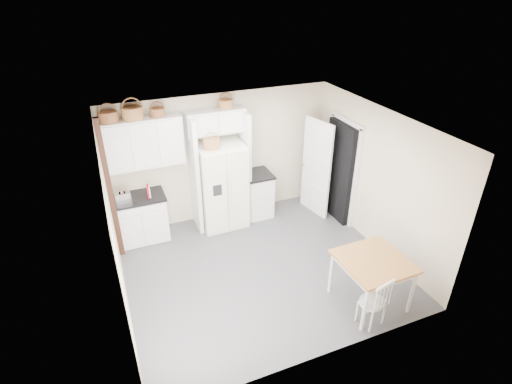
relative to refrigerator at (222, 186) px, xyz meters
name	(u,v)px	position (x,y,z in m)	size (l,w,h in m)	color
floor	(261,268)	(0.15, -1.62, -0.87)	(4.50, 4.50, 0.00)	#4A4852
ceiling	(262,127)	(0.15, -1.62, 1.73)	(4.50, 4.50, 0.00)	white
wall_back	(222,157)	(0.15, 0.38, 0.43)	(4.50, 4.50, 0.00)	#C0B290
wall_left	(114,235)	(-2.10, -1.62, 0.43)	(4.00, 4.00, 0.00)	#C0B290
wall_right	(377,180)	(2.40, -1.62, 0.43)	(4.00, 4.00, 0.00)	#C0B290
refrigerator	(222,186)	(0.00, 0.00, 0.00)	(0.89, 0.72, 1.73)	white
base_cab_left	(141,219)	(-1.62, 0.08, -0.42)	(0.95, 0.60, 0.88)	silver
base_cab_right	(257,195)	(0.79, 0.08, -0.41)	(0.52, 0.63, 0.92)	silver
dining_table	(370,281)	(1.39, -3.00, -0.46)	(0.98, 0.98, 0.82)	olive
windsor_chair	(372,302)	(1.15, -3.37, -0.47)	(0.39, 0.35, 0.80)	silver
counter_left	(137,198)	(-1.62, 0.08, 0.04)	(0.99, 0.64, 0.04)	black
counter_right	(257,174)	(0.79, 0.08, 0.07)	(0.56, 0.67, 0.04)	black
toaster	(123,197)	(-1.86, -0.02, 0.15)	(0.27, 0.16, 0.19)	silver
cookbook_red	(148,191)	(-1.41, 0.00, 0.17)	(0.03, 0.15, 0.23)	#AF091E
cookbook_cream	(149,191)	(-1.39, 0.00, 0.17)	(0.03, 0.15, 0.22)	white
basket_upper_a	(108,117)	(-1.85, 0.21, 1.57)	(0.32, 0.32, 0.18)	brown
basket_upper_b	(132,113)	(-1.46, 0.21, 1.59)	(0.36, 0.36, 0.21)	#9B5F3B
basket_upper_c	(158,112)	(-1.04, 0.21, 1.56)	(0.26, 0.26, 0.15)	brown
basket_bridge_b	(226,104)	(0.21, 0.21, 1.57)	(0.28, 0.28, 0.16)	#9B5F3B
basket_fridge_a	(212,144)	(-0.19, -0.10, 0.95)	(0.31, 0.31, 0.17)	#9B5F3B
upper_cabinet	(143,143)	(-1.35, 0.21, 1.03)	(1.40, 0.34, 0.90)	silver
bridge_cabinet	(216,121)	(0.00, 0.21, 1.26)	(1.12, 0.34, 0.45)	silver
fridge_panel_left	(194,176)	(-0.51, 0.08, 0.28)	(0.08, 0.60, 2.30)	silver
fridge_panel_right	(244,167)	(0.51, 0.08, 0.28)	(0.08, 0.60, 2.30)	silver
trim_post	(110,192)	(-2.05, -0.27, 0.43)	(0.09, 0.09, 2.60)	black
doorway_void	(340,172)	(2.31, -0.62, 0.16)	(0.18, 0.85, 2.05)	black
door_slab	(316,168)	(1.95, -0.28, 0.16)	(0.80, 0.04, 2.05)	white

